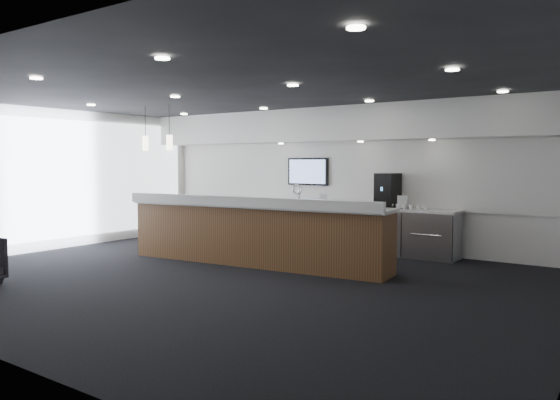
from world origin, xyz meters
The scene contains 22 objects.
ground centered at (0.00, 0.00, 0.00)m, with size 10.00×10.00×0.00m, color black.
ceiling centered at (0.00, 0.00, 3.00)m, with size 10.00×8.00×0.02m, color black.
back_wall centered at (0.00, 4.00, 1.50)m, with size 10.00×0.02×3.00m, color white.
left_wall centered at (-5.00, 0.00, 1.50)m, with size 0.02×8.00×3.00m, color white.
soffit_bulkhead centered at (0.00, 3.55, 2.65)m, with size 10.00×0.90×0.70m, color white.
alcove_panel centered at (0.00, 3.97, 1.60)m, with size 9.80×0.06×1.40m, color white.
window_blinds_wall centered at (-4.96, 0.00, 1.50)m, with size 0.04×7.36×2.55m, color #A9B5CB.
back_credenza centered at (0.00, 3.64, 0.48)m, with size 5.06×0.66×0.95m.
wall_tv centered at (-1.00, 3.91, 1.65)m, with size 1.05×0.08×0.62m.
pendant_left centered at (-2.40, 0.80, 2.25)m, with size 0.12×0.12×0.30m, color #FFEEC6.
pendant_right centered at (-3.10, 0.80, 2.25)m, with size 0.12×0.12×0.30m, color #FFEEC6.
ceiling_can_lights centered at (0.00, 0.00, 2.97)m, with size 7.00×5.00×0.02m, color silver, non-canonical shape.
service_counter centered at (-0.42, 1.18, 0.58)m, with size 5.22×1.34×1.49m.
coffee_machine centered at (1.05, 3.69, 1.29)m, with size 0.44×0.54×0.69m.
info_sign_left centered at (-0.36, 3.52, 1.07)m, with size 0.17×0.02×0.23m, color silver.
info_sign_right centered at (1.43, 3.54, 1.08)m, with size 0.19×0.02×0.26m, color silver.
cup_0 centered at (1.90, 3.54, 0.99)m, with size 0.09×0.09×0.09m, color white.
cup_1 centered at (1.76, 3.54, 0.99)m, with size 0.09×0.09×0.09m, color white.
cup_2 centered at (1.62, 3.54, 0.99)m, with size 0.09×0.09×0.09m, color white.
cup_3 centered at (1.48, 3.54, 0.99)m, with size 0.09×0.09×0.09m, color white.
cup_4 centered at (1.34, 3.54, 0.99)m, with size 0.09×0.09×0.09m, color white.
cup_5 centered at (1.20, 3.54, 0.99)m, with size 0.09×0.09×0.09m, color white.
Camera 1 is at (5.62, -6.60, 1.87)m, focal length 35.00 mm.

